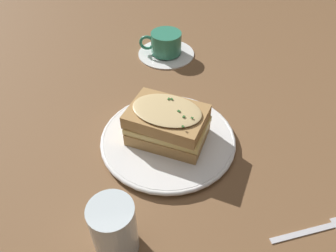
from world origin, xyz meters
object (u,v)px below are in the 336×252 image
at_px(water_glass, 114,229).
at_px(dinner_plate, 168,139).
at_px(sandwich, 167,124).
at_px(teacup_with_saucer, 166,46).
at_px(fork, 334,225).

bearing_deg(water_glass, dinner_plate, -118.93).
bearing_deg(sandwich, teacup_with_saucer, -98.49).
bearing_deg(dinner_plate, water_glass, 61.07).
distance_m(dinner_plate, sandwich, 0.04).
height_order(dinner_plate, fork, dinner_plate).
distance_m(dinner_plate, fork, 0.32).
distance_m(teacup_with_saucer, water_glass, 0.54).
bearing_deg(teacup_with_saucer, dinner_plate, 91.54).
xyz_separation_m(dinner_plate, sandwich, (0.00, -0.00, 0.04)).
bearing_deg(teacup_with_saucer, fork, 118.46).
distance_m(sandwich, fork, 0.32).
bearing_deg(water_glass, teacup_with_saucer, -106.73).
height_order(sandwich, water_glass, water_glass).
relative_size(dinner_plate, water_glass, 2.64).
height_order(dinner_plate, sandwich, sandwich).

